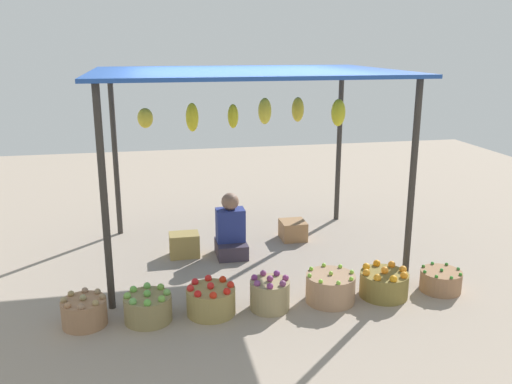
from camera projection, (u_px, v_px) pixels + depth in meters
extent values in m
plane|color=#A08F7E|center=(247.00, 254.00, 6.68)|extent=(14.00, 14.00, 0.00)
cylinder|color=#38332D|center=(104.00, 201.00, 5.05)|extent=(0.07, 0.07, 2.17)
cylinder|color=#38332D|center=(412.00, 185.00, 5.64)|extent=(0.07, 0.07, 2.17)
cylinder|color=#38332D|center=(115.00, 155.00, 7.13)|extent=(0.07, 0.07, 2.17)
cylinder|color=#38332D|center=(339.00, 146.00, 7.73)|extent=(0.07, 0.07, 2.17)
cube|color=#254EA1|center=(246.00, 72.00, 6.09)|extent=(3.39, 2.51, 0.04)
ellipsoid|color=yellow|center=(145.00, 118.00, 5.85)|extent=(0.17, 0.17, 0.22)
ellipsoid|color=yellow|center=(192.00, 117.00, 5.91)|extent=(0.14, 0.14, 0.31)
ellipsoid|color=yellow|center=(233.00, 116.00, 6.00)|extent=(0.12, 0.12, 0.27)
ellipsoid|color=yellow|center=(265.00, 111.00, 6.45)|extent=(0.16, 0.16, 0.31)
ellipsoid|color=gold|center=(298.00, 109.00, 6.60)|extent=(0.15, 0.15, 0.30)
ellipsoid|color=yellow|center=(338.00, 113.00, 6.30)|extent=(0.16, 0.16, 0.31)
cube|color=#3B3241|center=(231.00, 249.00, 6.61)|extent=(0.36, 0.44, 0.18)
cube|color=navy|center=(230.00, 225.00, 6.58)|extent=(0.34, 0.22, 0.40)
sphere|color=#89644E|center=(230.00, 202.00, 6.50)|extent=(0.21, 0.21, 0.21)
cylinder|color=#A17553|center=(84.00, 312.00, 4.98)|extent=(0.41, 0.41, 0.25)
sphere|color=#94895C|center=(83.00, 298.00, 4.95)|extent=(0.06, 0.06, 0.06)
sphere|color=#977754|center=(102.00, 297.00, 4.98)|extent=(0.06, 0.06, 0.06)
sphere|color=#987F5D|center=(98.00, 292.00, 5.08)|extent=(0.06, 0.06, 0.06)
sphere|color=#98775D|center=(85.00, 290.00, 5.11)|extent=(0.06, 0.06, 0.06)
sphere|color=#9D8251|center=(71.00, 294.00, 5.04)|extent=(0.06, 0.06, 0.06)
sphere|color=#9D855B|center=(64.00, 300.00, 4.91)|extent=(0.06, 0.06, 0.06)
sphere|color=#A67650|center=(68.00, 305.00, 4.81)|extent=(0.06, 0.06, 0.06)
sphere|color=#9A7559|center=(81.00, 307.00, 4.79)|extent=(0.06, 0.06, 0.06)
sphere|color=#9C8150|center=(96.00, 303.00, 4.86)|extent=(0.06, 0.06, 0.06)
cylinder|color=#8F7F50|center=(148.00, 308.00, 5.06)|extent=(0.44, 0.44, 0.25)
sphere|color=#61A945|center=(147.00, 293.00, 5.02)|extent=(0.07, 0.07, 0.07)
sphere|color=#71AB51|center=(167.00, 292.00, 5.06)|extent=(0.07, 0.07, 0.07)
sphere|color=#74AA3F|center=(161.00, 287.00, 5.17)|extent=(0.07, 0.07, 0.07)
sphere|color=#69AF4C|center=(147.00, 286.00, 5.20)|extent=(0.07, 0.07, 0.07)
sphere|color=#6BB745|center=(133.00, 289.00, 5.12)|extent=(0.07, 0.07, 0.07)
sphere|color=#74AC48|center=(127.00, 296.00, 4.99)|extent=(0.07, 0.07, 0.07)
sphere|color=#65A94F|center=(133.00, 301.00, 4.88)|extent=(0.07, 0.07, 0.07)
sphere|color=#61AD41|center=(147.00, 303.00, 4.86)|extent=(0.07, 0.07, 0.07)
sphere|color=#6FAA41|center=(162.00, 299.00, 4.93)|extent=(0.07, 0.07, 0.07)
cylinder|color=#9F894D|center=(211.00, 301.00, 5.19)|extent=(0.47, 0.47, 0.26)
sphere|color=red|center=(211.00, 286.00, 5.15)|extent=(0.07, 0.07, 0.07)
sphere|color=red|center=(231.00, 285.00, 5.19)|extent=(0.07, 0.07, 0.07)
sphere|color=red|center=(223.00, 279.00, 5.31)|extent=(0.07, 0.07, 0.07)
sphere|color=red|center=(208.00, 278.00, 5.34)|extent=(0.07, 0.07, 0.07)
sphere|color=red|center=(195.00, 282.00, 5.26)|extent=(0.07, 0.07, 0.07)
sphere|color=red|center=(190.00, 288.00, 5.12)|extent=(0.07, 0.07, 0.07)
sphere|color=red|center=(198.00, 294.00, 5.00)|extent=(0.07, 0.07, 0.07)
sphere|color=red|center=(213.00, 295.00, 4.97)|extent=(0.07, 0.07, 0.07)
sphere|color=red|center=(227.00, 291.00, 5.05)|extent=(0.07, 0.07, 0.07)
cylinder|color=#99875E|center=(270.00, 295.00, 5.28)|extent=(0.39, 0.39, 0.29)
sphere|color=#86376C|center=(270.00, 279.00, 5.24)|extent=(0.06, 0.06, 0.06)
sphere|color=#84326C|center=(286.00, 278.00, 5.27)|extent=(0.06, 0.06, 0.06)
sphere|color=#79337A|center=(277.00, 273.00, 5.37)|extent=(0.06, 0.06, 0.06)
sphere|color=#883A70|center=(263.00, 273.00, 5.38)|extent=(0.06, 0.06, 0.06)
sphere|color=#7D3277|center=(254.00, 278.00, 5.28)|extent=(0.06, 0.06, 0.06)
sphere|color=#7E3D78|center=(257.00, 283.00, 5.15)|extent=(0.06, 0.06, 0.06)
sphere|color=#7E346E|center=(270.00, 286.00, 5.09)|extent=(0.06, 0.06, 0.06)
sphere|color=#773B67|center=(283.00, 284.00, 5.14)|extent=(0.06, 0.06, 0.06)
cylinder|color=#A77F5F|center=(330.00, 288.00, 5.44)|extent=(0.49, 0.49, 0.28)
sphere|color=#95C43D|center=(331.00, 273.00, 5.40)|extent=(0.04, 0.04, 0.04)
sphere|color=#92CF3C|center=(352.00, 272.00, 5.44)|extent=(0.04, 0.04, 0.04)
sphere|color=#8ACC38|center=(340.00, 266.00, 5.57)|extent=(0.04, 0.04, 0.04)
sphere|color=#95CE3C|center=(324.00, 265.00, 5.60)|extent=(0.04, 0.04, 0.04)
sphere|color=#85CE30|center=(311.00, 269.00, 5.51)|extent=(0.04, 0.04, 0.04)
sphere|color=#83C33F|center=(310.00, 276.00, 5.35)|extent=(0.04, 0.04, 0.04)
sphere|color=#84C834|center=(321.00, 282.00, 5.22)|extent=(0.04, 0.04, 0.04)
sphere|color=#87C33F|center=(338.00, 283.00, 5.19)|extent=(0.04, 0.04, 0.04)
sphere|color=#89C536|center=(351.00, 279.00, 5.28)|extent=(0.04, 0.04, 0.04)
cylinder|color=olive|center=(384.00, 284.00, 5.55)|extent=(0.49, 0.49, 0.25)
sphere|color=orange|center=(385.00, 270.00, 5.51)|extent=(0.08, 0.08, 0.08)
sphere|color=orange|center=(403.00, 269.00, 5.55)|extent=(0.08, 0.08, 0.08)
sphere|color=orange|center=(392.00, 264.00, 5.68)|extent=(0.08, 0.08, 0.08)
sphere|color=orange|center=(377.00, 263.00, 5.70)|extent=(0.08, 0.08, 0.08)
sphere|color=orange|center=(366.00, 267.00, 5.62)|extent=(0.08, 0.08, 0.08)
sphere|color=orange|center=(366.00, 273.00, 5.48)|extent=(0.08, 0.08, 0.08)
sphere|color=orange|center=(377.00, 278.00, 5.35)|extent=(0.08, 0.08, 0.08)
sphere|color=orange|center=(393.00, 279.00, 5.33)|extent=(0.08, 0.08, 0.08)
sphere|color=orange|center=(404.00, 275.00, 5.41)|extent=(0.08, 0.08, 0.08)
cylinder|color=#9D714F|center=(441.00, 281.00, 5.68)|extent=(0.42, 0.42, 0.22)
sphere|color=green|center=(442.00, 270.00, 5.65)|extent=(0.04, 0.04, 0.04)
sphere|color=#398235|center=(458.00, 269.00, 5.69)|extent=(0.04, 0.04, 0.04)
sphere|color=#347F27|center=(447.00, 264.00, 5.80)|extent=(0.04, 0.04, 0.04)
sphere|color=green|center=(432.00, 263.00, 5.83)|extent=(0.04, 0.04, 0.04)
sphere|color=#3C8528|center=(423.00, 266.00, 5.75)|extent=(0.04, 0.04, 0.04)
sphere|color=#30822A|center=(425.00, 272.00, 5.61)|extent=(0.04, 0.04, 0.04)
sphere|color=#348C26|center=(436.00, 277.00, 5.50)|extent=(0.04, 0.04, 0.04)
sphere|color=#398C2D|center=(452.00, 278.00, 5.47)|extent=(0.04, 0.04, 0.04)
sphere|color=#378D24|center=(461.00, 274.00, 5.55)|extent=(0.04, 0.04, 0.04)
cube|color=#A28749|center=(184.00, 245.00, 6.59)|extent=(0.35, 0.26, 0.29)
cube|color=#A4764B|center=(293.00, 230.00, 7.17)|extent=(0.32, 0.34, 0.25)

